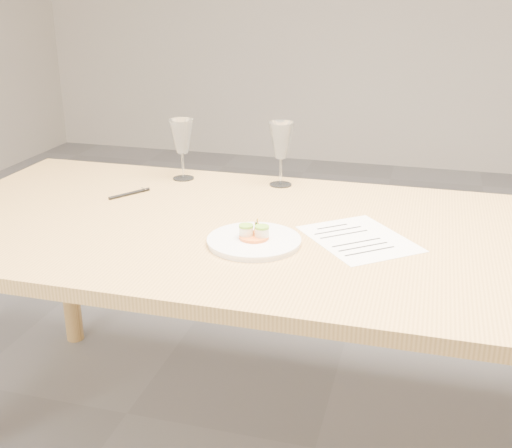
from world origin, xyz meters
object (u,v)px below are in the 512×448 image
(dinner_plate, at_px, (254,240))
(recipe_sheet, at_px, (359,239))
(dining_table, at_px, (323,255))
(wine_glass_0, at_px, (182,138))
(ballpoint_pen, at_px, (130,194))
(wine_glass_1, at_px, (281,142))

(dinner_plate, relative_size, recipe_sheet, 0.66)
(dining_table, distance_m, dinner_plate, 0.23)
(recipe_sheet, relative_size, wine_glass_0, 1.80)
(recipe_sheet, height_order, ballpoint_pen, ballpoint_pen)
(dining_table, height_order, dinner_plate, dinner_plate)
(recipe_sheet, bearing_deg, ballpoint_pen, 127.35)
(dinner_plate, height_order, recipe_sheet, dinner_plate)
(recipe_sheet, bearing_deg, dinner_plate, 163.02)
(dinner_plate, bearing_deg, recipe_sheet, 22.38)
(ballpoint_pen, height_order, wine_glass_0, wine_glass_0)
(recipe_sheet, xyz_separation_m, ballpoint_pen, (-0.78, 0.18, 0.00))
(dining_table, bearing_deg, ballpoint_pen, 166.56)
(wine_glass_1, bearing_deg, recipe_sheet, -52.77)
(dining_table, distance_m, wine_glass_1, 0.51)
(dining_table, bearing_deg, dinner_plate, -141.78)
(dinner_plate, bearing_deg, ballpoint_pen, 150.03)
(wine_glass_0, distance_m, wine_glass_1, 0.35)
(ballpoint_pen, bearing_deg, recipe_sheet, -70.36)
(dining_table, relative_size, ballpoint_pen, 18.02)
(wine_glass_0, xyz_separation_m, wine_glass_1, (0.35, 0.02, 0.00))
(ballpoint_pen, height_order, wine_glass_1, wine_glass_1)
(dinner_plate, relative_size, wine_glass_0, 1.19)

